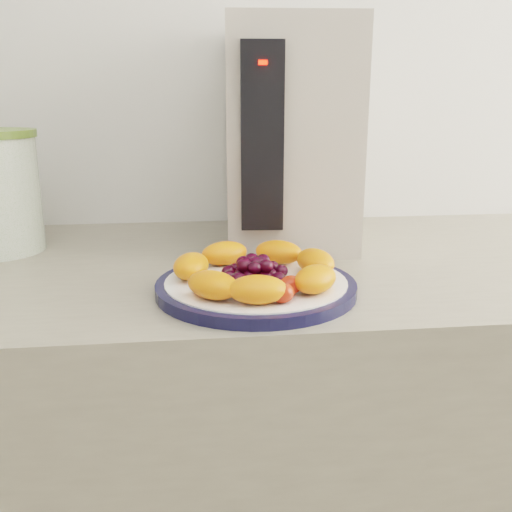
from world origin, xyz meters
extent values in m
cube|color=silver|center=(0.00, 1.51, 1.30)|extent=(3.50, 0.02, 2.60)
cube|color=gray|center=(0.00, 1.20, 0.45)|extent=(3.50, 0.60, 0.90)
cylinder|color=#121433|center=(0.07, 1.04, 0.91)|extent=(0.26, 0.26, 0.01)
cylinder|color=white|center=(0.07, 1.04, 0.91)|extent=(0.24, 0.24, 0.02)
cube|color=#B4AA9C|center=(0.16, 1.34, 1.08)|extent=(0.23, 0.31, 0.37)
cube|color=black|center=(0.09, 1.19, 1.09)|extent=(0.06, 0.03, 0.27)
cube|color=#FF0C05|center=(0.09, 1.17, 1.20)|extent=(0.01, 0.01, 0.01)
ellipsoid|color=orange|center=(0.15, 1.06, 0.93)|extent=(0.06, 0.08, 0.03)
ellipsoid|color=orange|center=(0.11, 1.12, 0.93)|extent=(0.08, 0.07, 0.03)
ellipsoid|color=orange|center=(0.03, 1.12, 0.93)|extent=(0.08, 0.07, 0.03)
ellipsoid|color=orange|center=(-0.02, 1.06, 0.93)|extent=(0.06, 0.08, 0.03)
ellipsoid|color=orange|center=(0.01, 0.98, 0.93)|extent=(0.08, 0.08, 0.03)
ellipsoid|color=orange|center=(0.06, 0.96, 0.93)|extent=(0.07, 0.05, 0.03)
ellipsoid|color=orange|center=(0.13, 0.99, 0.93)|extent=(0.08, 0.08, 0.03)
ellipsoid|color=black|center=(0.07, 1.04, 0.93)|extent=(0.02, 0.02, 0.02)
ellipsoid|color=black|center=(0.09, 1.04, 0.93)|extent=(0.02, 0.02, 0.02)
ellipsoid|color=black|center=(0.08, 1.06, 0.93)|extent=(0.02, 0.02, 0.02)
ellipsoid|color=black|center=(0.06, 1.06, 0.93)|extent=(0.02, 0.02, 0.02)
ellipsoid|color=black|center=(0.05, 1.04, 0.93)|extent=(0.02, 0.02, 0.02)
ellipsoid|color=black|center=(0.06, 1.03, 0.93)|extent=(0.02, 0.02, 0.02)
ellipsoid|color=black|center=(0.08, 1.03, 0.93)|extent=(0.02, 0.02, 0.02)
ellipsoid|color=black|center=(0.10, 1.05, 0.93)|extent=(0.02, 0.02, 0.02)
ellipsoid|color=black|center=(0.09, 1.07, 0.93)|extent=(0.02, 0.02, 0.02)
ellipsoid|color=black|center=(0.08, 1.08, 0.93)|extent=(0.02, 0.02, 0.02)
ellipsoid|color=black|center=(0.06, 1.08, 0.93)|extent=(0.02, 0.02, 0.02)
ellipsoid|color=black|center=(0.04, 1.07, 0.93)|extent=(0.02, 0.02, 0.02)
ellipsoid|color=black|center=(0.03, 1.05, 0.93)|extent=(0.02, 0.02, 0.02)
ellipsoid|color=black|center=(0.03, 1.03, 0.93)|extent=(0.02, 0.02, 0.02)
ellipsoid|color=black|center=(0.04, 1.02, 0.93)|extent=(0.02, 0.02, 0.02)
ellipsoid|color=black|center=(0.06, 1.01, 0.93)|extent=(0.02, 0.02, 0.02)
ellipsoid|color=black|center=(0.08, 1.01, 0.93)|extent=(0.02, 0.02, 0.02)
ellipsoid|color=black|center=(0.09, 1.02, 0.93)|extent=(0.02, 0.02, 0.02)
ellipsoid|color=black|center=(0.07, 1.04, 0.94)|extent=(0.02, 0.02, 0.02)
ellipsoid|color=black|center=(0.08, 1.06, 0.94)|extent=(0.02, 0.02, 0.02)
ellipsoid|color=black|center=(0.06, 1.06, 0.94)|extent=(0.02, 0.02, 0.02)
ellipsoid|color=black|center=(0.05, 1.05, 0.94)|extent=(0.02, 0.02, 0.02)
ellipsoid|color=black|center=(0.05, 1.03, 0.94)|extent=(0.02, 0.02, 0.02)
ellipsoid|color=black|center=(0.06, 1.03, 0.94)|extent=(0.02, 0.02, 0.02)
ellipsoid|color=black|center=(0.08, 1.03, 0.94)|extent=(0.02, 0.02, 0.02)
ellipsoid|color=red|center=(0.08, 0.98, 0.93)|extent=(0.03, 0.03, 0.02)
ellipsoid|color=red|center=(0.10, 0.98, 0.93)|extent=(0.04, 0.03, 0.02)
ellipsoid|color=red|center=(0.09, 0.95, 0.93)|extent=(0.04, 0.04, 0.02)
ellipsoid|color=red|center=(0.06, 0.99, 0.93)|extent=(0.04, 0.04, 0.02)
camera|label=1|loc=(-0.02, 0.34, 1.15)|focal=40.00mm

